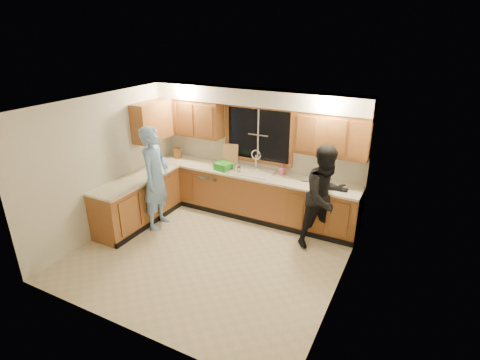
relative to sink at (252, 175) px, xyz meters
name	(u,v)px	position (x,y,z in m)	size (l,w,h in m)	color
floor	(210,254)	(0.00, -1.60, -0.86)	(4.20, 4.20, 0.00)	beige
ceiling	(204,105)	(0.00, -1.60, 1.64)	(4.20, 4.20, 0.00)	silver
wall_back	(258,152)	(0.00, 0.30, 0.39)	(4.20, 4.20, 0.00)	beige
wall_left	(107,165)	(-2.10, -1.60, 0.39)	(3.80, 3.80, 0.00)	beige
wall_right	(344,214)	(2.10, -1.60, 0.39)	(3.80, 3.80, 0.00)	beige
base_cabinets_back	(251,195)	(0.00, 0.00, -0.42)	(4.20, 0.60, 0.88)	#95582B
base_cabinets_left	(138,201)	(-1.80, -1.25, -0.42)	(0.60, 1.90, 0.88)	#95582B
countertop_back	(251,174)	(0.00, -0.02, 0.04)	(4.20, 0.63, 0.04)	beige
countertop_left	(136,179)	(-1.79, -1.25, 0.04)	(0.63, 1.90, 0.04)	beige
upper_cabinets_left	(192,117)	(-1.43, 0.13, 0.96)	(1.35, 0.33, 0.75)	#95582B
upper_cabinets_right	(330,134)	(1.43, 0.13, 0.96)	(1.35, 0.33, 0.75)	#95582B
upper_cabinets_return	(152,121)	(-1.94, -0.48, 0.96)	(0.33, 0.90, 0.75)	#95582B
soffit	(255,97)	(0.00, 0.12, 1.49)	(4.20, 0.35, 0.30)	silver
window_frame	(258,135)	(0.00, 0.29, 0.74)	(1.44, 0.03, 1.14)	black
sink	(252,175)	(0.00, 0.00, 0.00)	(0.86, 0.52, 0.57)	silver
dishwasher	(214,189)	(-0.85, -0.01, -0.45)	(0.60, 0.56, 0.82)	silver
stove	(116,213)	(-1.80, -1.82, -0.41)	(0.58, 0.75, 0.90)	silver
man	(156,178)	(-1.38, -1.19, 0.10)	(0.71, 0.46, 1.94)	#75A4DE
woman	(325,197)	(1.57, -0.41, 0.03)	(0.87, 0.68, 1.79)	black
knife_block	(178,153)	(-1.77, 0.04, 0.17)	(0.12, 0.10, 0.23)	brown
cutting_board	(230,154)	(-0.58, 0.22, 0.27)	(0.32, 0.02, 0.43)	tan
dish_crate	(224,166)	(-0.55, -0.12, 0.13)	(0.30, 0.28, 0.14)	green
soap_bottle	(282,169)	(0.56, 0.18, 0.15)	(0.09, 0.09, 0.20)	#ED5A8C
bowl	(304,179)	(1.04, 0.07, 0.08)	(0.19, 0.19, 0.05)	silver
can_left	(234,168)	(-0.35, -0.08, 0.11)	(0.06, 0.06, 0.12)	tan
can_right	(239,170)	(-0.19, -0.16, 0.12)	(0.07, 0.07, 0.13)	tan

